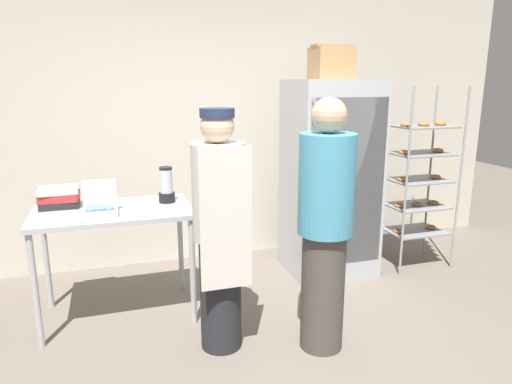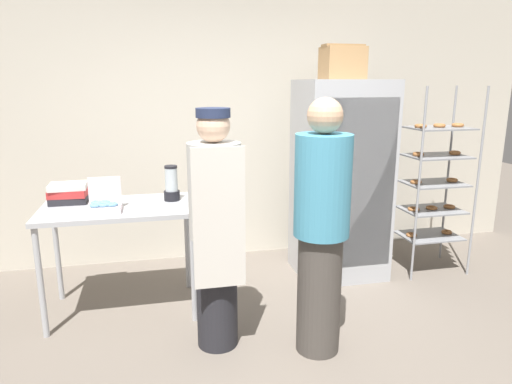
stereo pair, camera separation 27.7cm
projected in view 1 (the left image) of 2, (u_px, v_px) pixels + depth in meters
ground_plane at (315, 378)px, 2.85m from camera, size 14.00×14.00×0.00m
back_wall at (224, 123)px, 4.66m from camera, size 6.40×0.12×2.78m
refrigerator at (330, 179)px, 4.30m from camera, size 0.79×0.69×1.82m
baking_rack at (419, 178)px, 4.46m from camera, size 0.62×0.46×1.77m
prep_counter at (114, 222)px, 3.45m from camera, size 1.16×0.69×0.87m
donut_box at (100, 209)px, 3.26m from camera, size 0.24×0.20×0.24m
blender_pitcher at (166, 187)px, 3.60m from camera, size 0.13×0.13×0.28m
binder_stack at (59, 197)px, 3.47m from camera, size 0.29×0.23×0.16m
cardboard_storage_box at (332, 63)px, 4.07m from camera, size 0.36×0.28×0.30m
person_baker at (220, 229)px, 3.00m from camera, size 0.35×0.37×1.64m
person_customer at (325, 227)px, 3.00m from camera, size 0.36×0.36×1.71m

